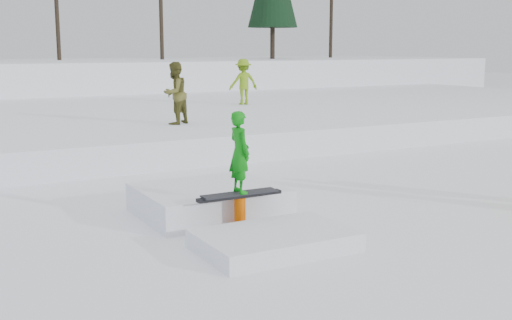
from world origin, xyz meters
TOP-DOWN VIEW (x-y plane):
  - ground at (0.00, 0.00)m, footprint 120.00×120.00m
  - snow_berm at (0.00, 30.00)m, footprint 60.00×14.00m
  - snow_midrise at (0.00, 16.00)m, footprint 50.00×18.00m
  - walker_olive at (2.19, 10.32)m, footprint 1.18×1.11m
  - walker_ygreen at (7.27, 15.42)m, footprint 1.29×0.84m
  - jib_rail_feature at (-0.20, 1.90)m, footprint 2.60×4.40m

SIDE VIEW (x-z plane):
  - ground at x=0.00m, z-range 0.00..0.00m
  - jib_rail_feature at x=-0.20m, z-range -0.75..1.36m
  - snow_midrise at x=0.00m, z-range 0.00..0.80m
  - snow_berm at x=0.00m, z-range 0.00..2.40m
  - walker_ygreen at x=7.27m, z-range 0.80..2.69m
  - walker_olive at x=2.19m, z-range 0.80..2.73m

